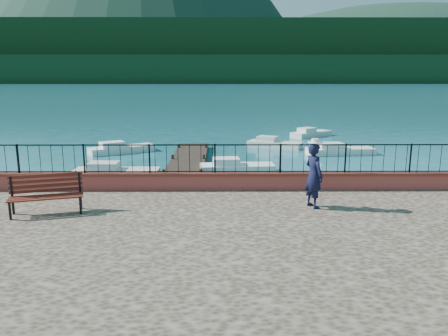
{
  "coord_description": "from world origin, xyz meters",
  "views": [
    {
      "loc": [
        -0.09,
        -10.71,
        4.99
      ],
      "look_at": [
        -0.01,
        2.0,
        2.3
      ],
      "focal_mm": 35.0,
      "sensor_mm": 36.0,
      "label": 1
    }
  ],
  "objects_px": {
    "person": "(314,175)",
    "park_bench": "(47,203)",
    "boat_0": "(116,170)",
    "boat_1": "(237,165)",
    "boat_4": "(275,142)",
    "boat_2": "(340,148)",
    "boat_3": "(122,147)",
    "boat_5": "(311,132)"
  },
  "relations": [
    {
      "from": "boat_3",
      "to": "boat_5",
      "type": "distance_m",
      "value": 16.15
    },
    {
      "from": "boat_4",
      "to": "boat_5",
      "type": "relative_size",
      "value": 1.0
    },
    {
      "from": "boat_1",
      "to": "boat_3",
      "type": "relative_size",
      "value": 0.91
    },
    {
      "from": "person",
      "to": "boat_0",
      "type": "xyz_separation_m",
      "value": [
        -7.93,
        9.01,
        -1.76
      ]
    },
    {
      "from": "person",
      "to": "boat_0",
      "type": "height_order",
      "value": "person"
    },
    {
      "from": "boat_2",
      "to": "boat_3",
      "type": "distance_m",
      "value": 14.32
    },
    {
      "from": "boat_1",
      "to": "boat_5",
      "type": "xyz_separation_m",
      "value": [
        6.73,
        13.86,
        0.0
      ]
    },
    {
      "from": "boat_1",
      "to": "person",
      "type": "bearing_deg",
      "value": -84.03
    },
    {
      "from": "person",
      "to": "boat_0",
      "type": "distance_m",
      "value": 12.13
    },
    {
      "from": "park_bench",
      "to": "boat_5",
      "type": "xyz_separation_m",
      "value": [
        12.46,
        24.6,
        -1.12
      ]
    },
    {
      "from": "boat_0",
      "to": "boat_4",
      "type": "bearing_deg",
      "value": 45.99
    },
    {
      "from": "boat_1",
      "to": "boat_4",
      "type": "relative_size",
      "value": 1.02
    },
    {
      "from": "boat_5",
      "to": "boat_3",
      "type": "bearing_deg",
      "value": 171.28
    },
    {
      "from": "boat_1",
      "to": "boat_5",
      "type": "distance_m",
      "value": 15.41
    },
    {
      "from": "boat_0",
      "to": "boat_4",
      "type": "relative_size",
      "value": 1.1
    },
    {
      "from": "boat_1",
      "to": "boat_5",
      "type": "bearing_deg",
      "value": 59.78
    },
    {
      "from": "park_bench",
      "to": "person",
      "type": "bearing_deg",
      "value": -11.84
    },
    {
      "from": "boat_0",
      "to": "boat_5",
      "type": "distance_m",
      "value": 19.74
    },
    {
      "from": "park_bench",
      "to": "boat_2",
      "type": "xyz_separation_m",
      "value": [
        12.6,
        16.01,
        -1.12
      ]
    },
    {
      "from": "boat_1",
      "to": "boat_5",
      "type": "relative_size",
      "value": 1.02
    },
    {
      "from": "boat_4",
      "to": "boat_2",
      "type": "bearing_deg",
      "value": -9.46
    },
    {
      "from": "boat_0",
      "to": "boat_2",
      "type": "distance_m",
      "value": 14.47
    },
    {
      "from": "boat_0",
      "to": "boat_3",
      "type": "bearing_deg",
      "value": 100.9
    },
    {
      "from": "person",
      "to": "boat_5",
      "type": "height_order",
      "value": "person"
    },
    {
      "from": "boat_0",
      "to": "boat_1",
      "type": "height_order",
      "value": "same"
    },
    {
      "from": "park_bench",
      "to": "boat_1",
      "type": "bearing_deg",
      "value": 45.76
    },
    {
      "from": "person",
      "to": "park_bench",
      "type": "bearing_deg",
      "value": 69.4
    },
    {
      "from": "boat_3",
      "to": "boat_1",
      "type": "bearing_deg",
      "value": -70.39
    },
    {
      "from": "person",
      "to": "boat_5",
      "type": "bearing_deg",
      "value": -36.39
    },
    {
      "from": "person",
      "to": "boat_0",
      "type": "relative_size",
      "value": 0.45
    },
    {
      "from": "boat_0",
      "to": "boat_3",
      "type": "height_order",
      "value": "same"
    },
    {
      "from": "boat_1",
      "to": "boat_4",
      "type": "bearing_deg",
      "value": 65.54
    },
    {
      "from": "boat_0",
      "to": "boat_3",
      "type": "xyz_separation_m",
      "value": [
        -1.34,
        7.25,
        0.0
      ]
    },
    {
      "from": "boat_4",
      "to": "boat_3",
      "type": "bearing_deg",
      "value": -143.09
    },
    {
      "from": "boat_3",
      "to": "person",
      "type": "bearing_deg",
      "value": -91.34
    },
    {
      "from": "park_bench",
      "to": "boat_1",
      "type": "distance_m",
      "value": 12.22
    },
    {
      "from": "person",
      "to": "boat_3",
      "type": "distance_m",
      "value": 18.8
    },
    {
      "from": "boat_2",
      "to": "boat_5",
      "type": "distance_m",
      "value": 8.58
    },
    {
      "from": "boat_3",
      "to": "boat_4",
      "type": "relative_size",
      "value": 1.11
    },
    {
      "from": "person",
      "to": "boat_4",
      "type": "height_order",
      "value": "person"
    },
    {
      "from": "boat_5",
      "to": "boat_4",
      "type": "bearing_deg",
      "value": -160.55
    },
    {
      "from": "boat_0",
      "to": "boat_3",
      "type": "relative_size",
      "value": 0.99
    }
  ]
}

